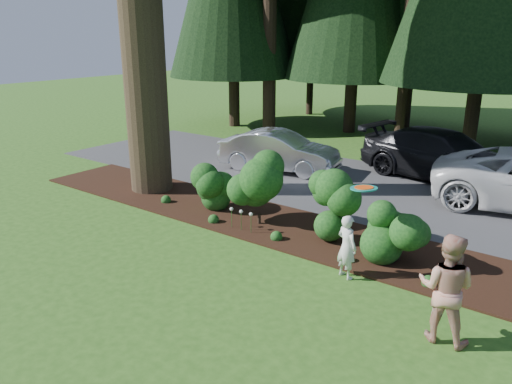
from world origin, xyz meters
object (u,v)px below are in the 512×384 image
at_px(car_dark_suv, 443,156).
at_px(adult, 446,288).
at_px(frisbee, 364,188).
at_px(car_silver_wagon, 279,151).
at_px(child, 347,247).

xyz_separation_m(car_dark_suv, adult, (2.80, -8.99, 0.07)).
height_order(car_dark_suv, frisbee, frisbee).
bearing_deg(car_silver_wagon, car_dark_suv, -76.42).
distance_m(child, frisbee, 1.19).
bearing_deg(child, car_dark_suv, -65.28).
height_order(child, frisbee, frisbee).
distance_m(car_silver_wagon, child, 7.95).
bearing_deg(frisbee, car_silver_wagon, 136.46).
xyz_separation_m(car_silver_wagon, car_dark_suv, (4.90, 2.27, 0.11)).
bearing_deg(car_dark_suv, adult, -152.66).
distance_m(car_dark_suv, child, 8.03).
height_order(car_dark_suv, child, car_dark_suv).
relative_size(adult, frisbee, 3.38).
height_order(child, adult, adult).
relative_size(car_dark_suv, adult, 3.07).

